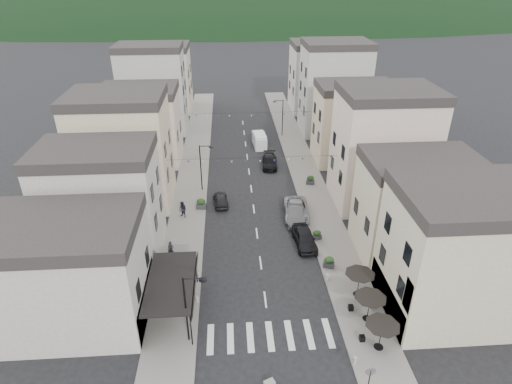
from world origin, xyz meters
TOP-DOWN VIEW (x-y plane):
  - ground at (0.00, 0.00)m, footprint 700.00×700.00m
  - sidewalk_left at (-7.50, 32.00)m, footprint 4.00×76.00m
  - sidewalk_right at (7.50, 32.00)m, footprint 4.00×76.00m
  - hill_backdrop at (0.00, 300.00)m, footprint 640.00×360.00m
  - boutique_building at (-15.50, 5.00)m, footprint 12.00×8.00m
  - bistro_building at (14.50, 4.00)m, footprint 10.00×8.00m
  - boutique_awning at (-7.25, 5.00)m, footprint 3.77×7.50m
  - buildings_row_left at (-14.50, 37.75)m, footprint 10.20×54.16m
  - buildings_row_right at (14.50, 36.59)m, footprint 10.20×54.16m
  - cafe_terrace at (7.70, 2.80)m, footprint 2.50×8.10m
  - streetlamp_left_near at (-5.82, 2.00)m, footprint 1.70×0.56m
  - streetlamp_left_far at (-5.82, 26.00)m, footprint 1.70×0.56m
  - streetlamp_right_far at (5.82, 44.00)m, footprint 1.70×0.56m
  - traffic_sign at (5.80, -3.50)m, footprint 0.70×0.07m
  - bollards at (0.00, 5.50)m, footprint 11.66×10.26m
  - bunting_near at (0.00, 22.00)m, footprint 19.00×0.28m
  - bunting_far at (0.00, 38.00)m, footprint 19.00×0.28m
  - parked_car_a at (4.60, 13.60)m, footprint 2.23×4.92m
  - parked_car_b at (4.38, 18.30)m, footprint 2.20×5.02m
  - parked_car_c at (4.60, 19.11)m, footprint 3.08×5.89m
  - parked_car_d at (2.95, 32.53)m, footprint 2.35×5.04m
  - parked_car_e at (-3.78, 22.35)m, footprint 1.92×4.03m
  - delivery_van at (2.10, 39.88)m, footprint 2.02×4.50m
  - pedestrian_a at (-8.45, 12.32)m, footprint 0.71×0.55m
  - pedestrian_b at (-7.91, 19.57)m, footprint 1.19×1.15m
  - concrete_block_c at (-0.45, -2.30)m, footprint 0.84×0.73m
  - planter_la at (-8.17, 9.10)m, footprint 1.03×0.67m
  - planter_lb at (-6.00, 21.36)m, footprint 1.20×0.76m
  - planter_ra at (6.24, 9.82)m, footprint 1.15×0.86m
  - planter_rb at (6.00, 14.36)m, footprint 1.04×0.82m
  - planter_rc at (7.55, 26.55)m, footprint 1.14×0.77m

SIDE VIEW (x-z plane):
  - ground at x=0.00m, z-range 0.00..0.00m
  - hill_backdrop at x=0.00m, z-range -35.00..35.00m
  - sidewalk_left at x=-7.50m, z-range 0.00..0.12m
  - sidewalk_right at x=7.50m, z-range 0.00..0.12m
  - concrete_block_c at x=-0.45m, z-range 0.00..0.40m
  - bollards at x=0.00m, z-range 0.12..0.72m
  - planter_rb at x=6.00m, z-range 0.11..1.14m
  - planter_la at x=-8.17m, z-range 0.10..1.18m
  - parked_car_e at x=-3.78m, z-range 0.00..1.33m
  - planter_ra at x=6.24m, z-range 0.10..1.24m
  - planter_rc at x=7.55m, z-range 0.10..1.27m
  - parked_car_d at x=2.95m, z-range 0.00..1.42m
  - planter_lb at x=-6.00m, z-range 0.10..1.37m
  - parked_car_c at x=4.60m, z-range 0.00..1.58m
  - parked_car_b at x=4.38m, z-range 0.00..1.60m
  - parked_car_a at x=4.60m, z-range 0.00..1.64m
  - pedestrian_a at x=-8.45m, z-range 0.12..1.86m
  - delivery_van at x=2.10m, z-range -0.02..2.09m
  - pedestrian_b at x=-7.91m, z-range 0.12..2.04m
  - traffic_sign at x=5.80m, z-range 0.58..3.28m
  - cafe_terrace at x=7.70m, z-range 1.09..3.62m
  - boutique_awning at x=-7.25m, z-range 1.48..4.75m
  - streetlamp_left_near at x=-5.82m, z-range 0.70..6.70m
  - streetlamp_left_far at x=-5.82m, z-range 0.70..6.70m
  - streetlamp_right_far at x=5.82m, z-range 0.70..6.70m
  - boutique_building at x=-15.50m, z-range 0.00..8.00m
  - bistro_building at x=14.50m, z-range 0.00..10.00m
  - bunting_near at x=0.00m, z-range 5.34..5.96m
  - bunting_far at x=0.00m, z-range 5.34..5.96m
  - buildings_row_left at x=-14.50m, z-range -0.88..13.12m
  - buildings_row_right at x=14.50m, z-range -0.93..13.57m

